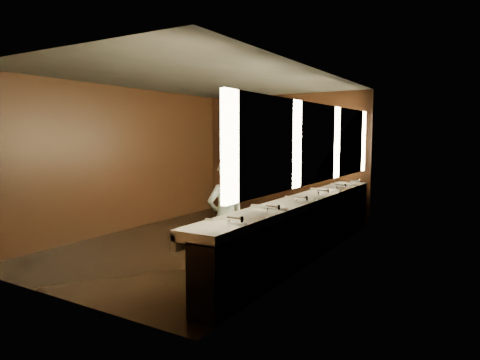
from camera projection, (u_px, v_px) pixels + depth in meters
floor at (209, 242)px, 7.48m from camera, size 6.00×6.00×0.00m
ceiling at (208, 80)px, 7.19m from camera, size 4.00×6.00×0.02m
wall_back at (284, 156)px, 9.88m from camera, size 4.00×0.02×2.80m
wall_front at (53, 177)px, 4.79m from camera, size 4.00×0.02×2.80m
wall_left at (125, 159)px, 8.37m from camera, size 0.02×6.00×2.80m
wall_right at (319, 167)px, 6.30m from camera, size 0.02×6.00×2.80m
sink_counter at (305, 226)px, 6.50m from camera, size 0.55×5.40×1.01m
mirror_band at (318, 143)px, 6.28m from camera, size 0.06×5.03×1.15m
person at (226, 217)px, 5.75m from camera, size 0.56×0.66×1.54m
trash_bin at (236, 267)px, 5.25m from camera, size 0.42×0.42×0.51m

